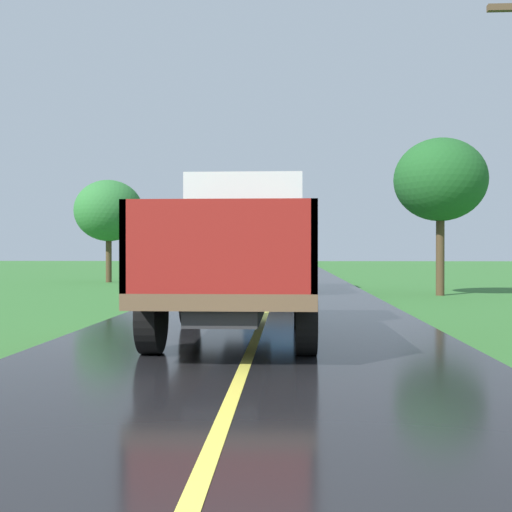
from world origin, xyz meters
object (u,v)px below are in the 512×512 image
Objects in this scene: roadside_tree_mid_right at (109,211)px; banana_truck_near at (241,252)px; banana_truck_far at (281,252)px; roadside_tree_near_left at (440,180)px.

banana_truck_near is at bearing -68.02° from roadside_tree_mid_right.
banana_truck_near and banana_truck_far have the same top height.
banana_truck_near is 1.18× the size of roadside_tree_mid_right.
roadside_tree_near_left is 16.25m from roadside_tree_mid_right.
roadside_tree_near_left is at bearing -32.07° from roadside_tree_mid_right.
roadside_tree_near_left reaches higher than banana_truck_near.
banana_truck_far is at bearing -38.40° from roadside_tree_mid_right.
roadside_tree_mid_right is (-13.77, 8.63, -0.43)m from roadside_tree_near_left.
roadside_tree_near_left is (5.36, -1.97, 2.42)m from banana_truck_far.
roadside_tree_mid_right is at bearing 147.93° from roadside_tree_near_left.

